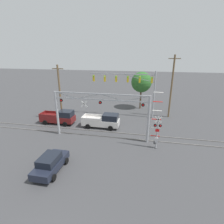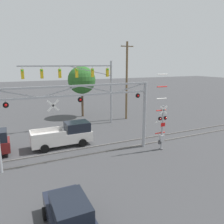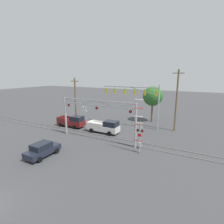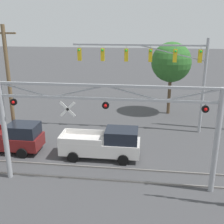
% 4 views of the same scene
% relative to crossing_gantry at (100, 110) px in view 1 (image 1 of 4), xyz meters
% --- Properties ---
extents(rail_track_near, '(80.00, 0.08, 0.10)m').
position_rel_crossing_gantry_xyz_m(rail_track_near, '(0.01, 0.28, -3.79)').
color(rail_track_near, gray).
rests_on(rail_track_near, ground_plane).
extents(rail_track_far, '(80.00, 0.08, 0.10)m').
position_rel_crossing_gantry_xyz_m(rail_track_far, '(0.01, 1.72, -3.79)').
color(rail_track_far, gray).
rests_on(rail_track_far, ground_plane).
extents(crossing_gantry, '(12.07, 0.31, 5.89)m').
position_rel_crossing_gantry_xyz_m(crossing_gantry, '(0.00, 0.00, 0.00)').
color(crossing_gantry, '#9EA0A5').
rests_on(crossing_gantry, ground_plane).
extents(crossing_signal_mast, '(1.18, 0.35, 6.63)m').
position_rel_crossing_gantry_xyz_m(crossing_signal_mast, '(6.87, -1.28, -1.67)').
color(crossing_signal_mast, '#9EA0A5').
rests_on(crossing_signal_mast, ground_plane).
extents(traffic_signal_span, '(10.77, 0.39, 7.78)m').
position_rel_crossing_gantry_xyz_m(traffic_signal_span, '(3.43, 8.81, 1.77)').
color(traffic_signal_span, '#9EA0A5').
rests_on(traffic_signal_span, ground_plane).
extents(pickup_truck_lead, '(5.42, 2.13, 2.13)m').
position_rel_crossing_gantry_xyz_m(pickup_truck_lead, '(-0.55, 3.23, -2.81)').
color(pickup_truck_lead, silver).
rests_on(pickup_truck_lead, ground_plane).
extents(pickup_truck_following, '(5.26, 2.13, 2.13)m').
position_rel_crossing_gantry_xyz_m(pickup_truck_following, '(-7.49, 3.37, -2.81)').
color(pickup_truck_following, maroon).
rests_on(pickup_truck_following, ground_plane).
extents(sedan_waiting, '(2.06, 4.18, 1.65)m').
position_rel_crossing_gantry_xyz_m(sedan_waiting, '(-2.86, -7.43, -3.01)').
color(sedan_waiting, '#1E2333').
rests_on(sedan_waiting, ground_plane).
extents(utility_pole_left, '(1.80, 0.28, 8.80)m').
position_rel_crossing_gantry_xyz_m(utility_pole_left, '(-7.87, 4.99, 0.71)').
color(utility_pole_left, brown).
rests_on(utility_pole_left, ground_plane).
extents(utility_pole_right, '(1.80, 0.28, 10.21)m').
position_rel_crossing_gantry_xyz_m(utility_pole_right, '(9.40, 9.71, 1.42)').
color(utility_pole_right, brown).
rests_on(utility_pole_right, ground_plane).
extents(background_tree_beyond_span, '(3.86, 3.86, 7.13)m').
position_rel_crossing_gantry_xyz_m(background_tree_beyond_span, '(4.41, 13.63, 1.34)').
color(background_tree_beyond_span, brown).
rests_on(background_tree_beyond_span, ground_plane).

